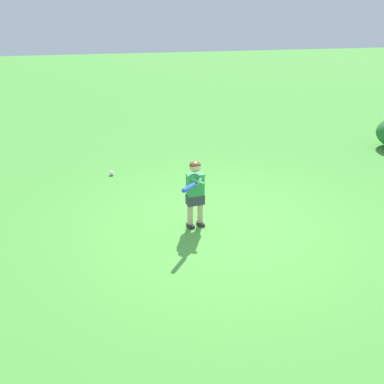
% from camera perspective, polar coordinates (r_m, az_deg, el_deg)
% --- Properties ---
extents(ground_plane, '(40.00, 40.00, 0.00)m').
position_cam_1_polar(ground_plane, '(7.38, 3.66, -4.21)').
color(ground_plane, '#479338').
extents(child_batter, '(0.45, 0.69, 1.08)m').
position_cam_1_polar(child_batter, '(7.07, 0.38, 0.40)').
color(child_batter, '#232328').
rests_on(child_batter, ground).
extents(play_ball_behind_batter, '(0.09, 0.09, 0.09)m').
position_cam_1_polar(play_ball_behind_batter, '(9.42, -9.84, 2.31)').
color(play_ball_behind_batter, white).
rests_on(play_ball_behind_batter, ground).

